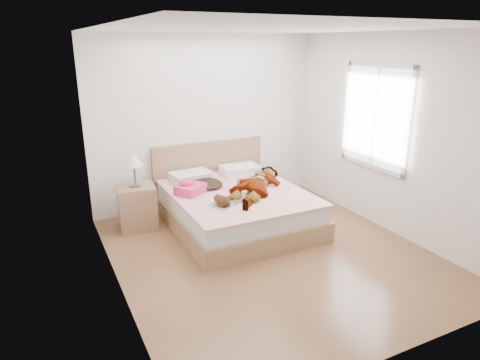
{
  "coord_description": "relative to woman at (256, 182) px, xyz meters",
  "views": [
    {
      "loc": [
        -2.42,
        -4.05,
        2.46
      ],
      "look_at": [
        0.0,
        0.85,
        0.7
      ],
      "focal_mm": 32.0,
      "sensor_mm": 36.0,
      "label": 1
    }
  ],
  "objects": [
    {
      "name": "ground",
      "position": [
        -0.27,
        -0.9,
        -0.62
      ],
      "size": [
        4.0,
        4.0,
        0.0
      ],
      "primitive_type": "plane",
      "color": "#513419",
      "rests_on": "ground"
    },
    {
      "name": "woman",
      "position": [
        0.0,
        0.0,
        0.0
      ],
      "size": [
        1.6,
        1.55,
        0.22
      ],
      "primitive_type": "imported",
      "rotation": [
        0.0,
        0.0,
        -0.82
      ],
      "color": "white",
      "rests_on": "bed"
    },
    {
      "name": "hair",
      "position": [
        -0.57,
        0.45,
        -0.07
      ],
      "size": [
        0.57,
        0.65,
        0.08
      ],
      "primitive_type": "ellipsoid",
      "rotation": [
        0.0,
        0.0,
        0.23
      ],
      "color": "black",
      "rests_on": "bed"
    },
    {
      "name": "phone",
      "position": [
        -0.5,
        0.4,
        0.08
      ],
      "size": [
        0.1,
        0.1,
        0.05
      ],
      "primitive_type": "cube",
      "rotation": [
        0.44,
        0.0,
        0.75
      ],
      "color": "silver",
      "rests_on": "bed"
    },
    {
      "name": "room_shell",
      "position": [
        1.51,
        -0.6,
        0.88
      ],
      "size": [
        4.0,
        4.0,
        4.0
      ],
      "color": "white",
      "rests_on": "ground"
    },
    {
      "name": "bed",
      "position": [
        -0.27,
        0.13,
        -0.35
      ],
      "size": [
        1.8,
        2.08,
        1.0
      ],
      "color": "olive",
      "rests_on": "ground"
    },
    {
      "name": "towel",
      "position": [
        -0.87,
        0.25,
        -0.03
      ],
      "size": [
        0.48,
        0.46,
        0.2
      ],
      "color": "#FF457B",
      "rests_on": "bed"
    },
    {
      "name": "magazine",
      "position": [
        -0.58,
        -0.32,
        -0.1
      ],
      "size": [
        0.52,
        0.45,
        0.03
      ],
      "color": "white",
      "rests_on": "bed"
    },
    {
      "name": "coffee_mug",
      "position": [
        -0.29,
        -0.24,
        -0.06
      ],
      "size": [
        0.12,
        0.09,
        0.09
      ],
      "color": "white",
      "rests_on": "bed"
    },
    {
      "name": "plush_toy",
      "position": [
        -0.68,
        -0.38,
        -0.04
      ],
      "size": [
        0.2,
        0.27,
        0.14
      ],
      "color": "black",
      "rests_on": "bed"
    },
    {
      "name": "nightstand",
      "position": [
        -1.53,
        0.59,
        -0.27
      ],
      "size": [
        0.54,
        0.49,
        1.07
      ],
      "color": "brown",
      "rests_on": "ground"
    }
  ]
}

